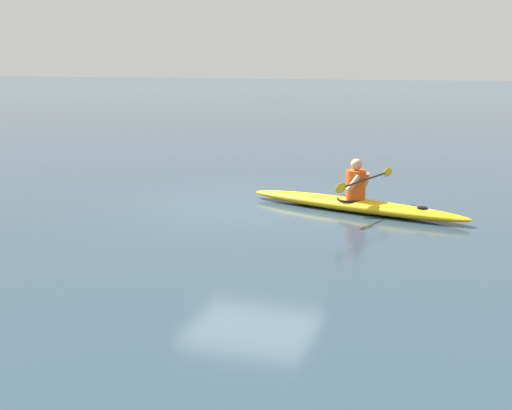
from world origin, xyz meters
TOP-DOWN VIEW (x-y plane):
  - ground_plane at (0.00, 0.00)m, footprint 160.00×160.00m
  - kayak at (-1.91, -0.28)m, footprint 4.39×1.77m
  - kayaker at (-1.95, -0.27)m, footprint 0.72×2.29m

SIDE VIEW (x-z plane):
  - ground_plane at x=0.00m, z-range 0.00..0.00m
  - kayak at x=-1.91m, z-range 0.00..0.25m
  - kayaker at x=-1.95m, z-range 0.19..0.93m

